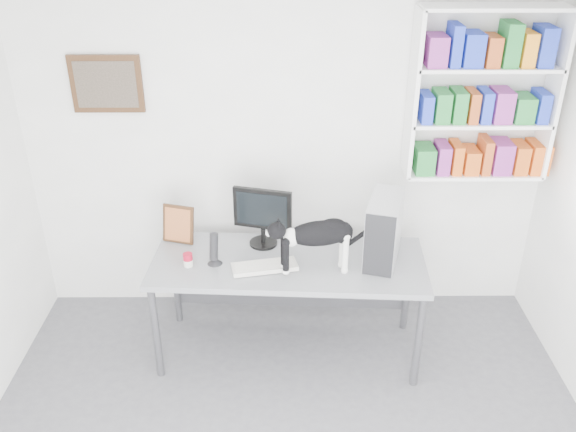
{
  "coord_description": "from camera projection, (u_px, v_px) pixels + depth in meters",
  "views": [
    {
      "loc": [
        -0.02,
        -2.37,
        3.12
      ],
      "look_at": [
        0.01,
        1.53,
        1.05
      ],
      "focal_mm": 38.0,
      "sensor_mm": 36.0,
      "label": 1
    }
  ],
  "objects": [
    {
      "name": "room",
      "position": [
        288.0,
        310.0,
        2.93
      ],
      "size": [
        4.01,
        4.01,
        2.7
      ],
      "color": "#5C5C62",
      "rests_on": "ground"
    },
    {
      "name": "keyboard",
      "position": [
        265.0,
        266.0,
        4.23
      ],
      "size": [
        0.48,
        0.26,
        0.03
      ],
      "primitive_type": "cube",
      "rotation": [
        0.0,
        0.0,
        0.2
      ],
      "color": "beige",
      "rests_on": "desk"
    },
    {
      "name": "soup_can",
      "position": [
        188.0,
        260.0,
        4.25
      ],
      "size": [
        0.07,
        0.07,
        0.1
      ],
      "primitive_type": "cylinder",
      "rotation": [
        0.0,
        0.0,
        -0.07
      ],
      "color": "#A90E26",
      "rests_on": "desk"
    },
    {
      "name": "wall_art",
      "position": [
        107.0,
        84.0,
        4.4
      ],
      "size": [
        0.52,
        0.04,
        0.42
      ],
      "primitive_type": "cube",
      "color": "#3F2814",
      "rests_on": "room"
    },
    {
      "name": "desk",
      "position": [
        288.0,
        307.0,
        4.52
      ],
      "size": [
        1.98,
        0.87,
        0.81
      ],
      "primitive_type": "cube",
      "rotation": [
        0.0,
        0.0,
        -0.06
      ],
      "color": "gray",
      "rests_on": "room"
    },
    {
      "name": "cat",
      "position": [
        317.0,
        246.0,
        4.11
      ],
      "size": [
        0.68,
        0.29,
        0.41
      ],
      "primitive_type": null,
      "rotation": [
        0.0,
        0.0,
        0.17
      ],
      "color": "black",
      "rests_on": "desk"
    },
    {
      "name": "pc_tower",
      "position": [
        384.0,
        230.0,
        4.25
      ],
      "size": [
        0.34,
        0.51,
        0.47
      ],
      "primitive_type": "cube",
      "rotation": [
        0.0,
        0.0,
        -0.28
      ],
      "color": "#B3B3B8",
      "rests_on": "desk"
    },
    {
      "name": "bookshelf",
      "position": [
        483.0,
        95.0,
        4.33
      ],
      "size": [
        1.03,
        0.28,
        1.24
      ],
      "primitive_type": "cube",
      "color": "white",
      "rests_on": "room"
    },
    {
      "name": "speaker",
      "position": [
        214.0,
        248.0,
        4.24
      ],
      "size": [
        0.14,
        0.14,
        0.25
      ],
      "primitive_type": "cylinder",
      "rotation": [
        0.0,
        0.0,
        -0.39
      ],
      "color": "black",
      "rests_on": "desk"
    },
    {
      "name": "monitor",
      "position": [
        263.0,
        217.0,
        4.43
      ],
      "size": [
        0.47,
        0.31,
        0.46
      ],
      "primitive_type": "cube",
      "rotation": [
        0.0,
        0.0,
        -0.26
      ],
      "color": "black",
      "rests_on": "desk"
    },
    {
      "name": "leaning_print",
      "position": [
        178.0,
        224.0,
        4.51
      ],
      "size": [
        0.26,
        0.16,
        0.3
      ],
      "primitive_type": "cube",
      "rotation": [
        0.0,
        0.0,
        -0.28
      ],
      "color": "#3F2814",
      "rests_on": "desk"
    }
  ]
}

